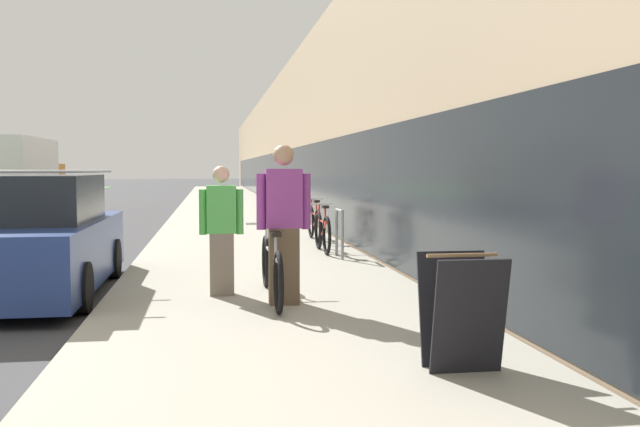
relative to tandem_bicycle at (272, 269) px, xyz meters
The scene contains 11 objects.
sidewalk_slab 18.56m from the tandem_bicycle, 89.93° to the left, with size 4.01×70.00×0.12m.
storefront_facade 27.57m from the tandem_bicycle, 75.11° to the left, with size 10.01×70.00×5.47m.
tandem_bicycle is the anchor object (origin of this frame).
person_rider 0.63m from the tandem_bicycle, 69.29° to the right, with size 0.62×0.24×1.81m.
person_bystander 0.81m from the tandem_bicycle, 145.77° to the left, with size 0.54×0.21×1.57m.
bike_rack_hoop 4.04m from the tandem_bicycle, 68.28° to the left, with size 0.05×0.60×0.84m.
cruiser_bike_nearest 4.81m from the tandem_bicycle, 73.86° to the left, with size 0.52×1.66×0.89m.
cruiser_bike_middle 6.97m from the tandem_bicycle, 77.54° to the left, with size 0.52×1.70×0.89m.
sandwich_board_sign 3.36m from the tandem_bicycle, 69.19° to the right, with size 0.56×0.56×0.90m.
parked_sedan_curbside 3.33m from the tandem_bicycle, 154.66° to the left, with size 1.89×4.45×1.65m.
moving_truck 19.71m from the tandem_bicycle, 112.64° to the left, with size 2.36×6.95×2.71m.
Camera 1 is at (4.74, -5.87, 1.67)m, focal length 40.00 mm.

